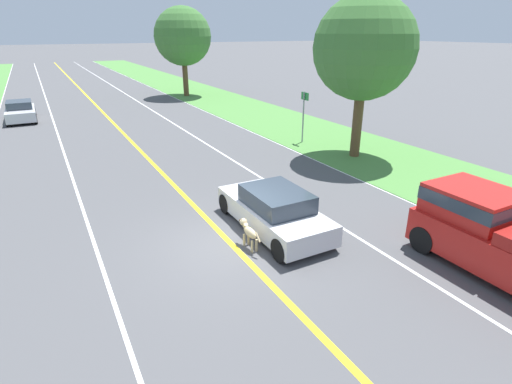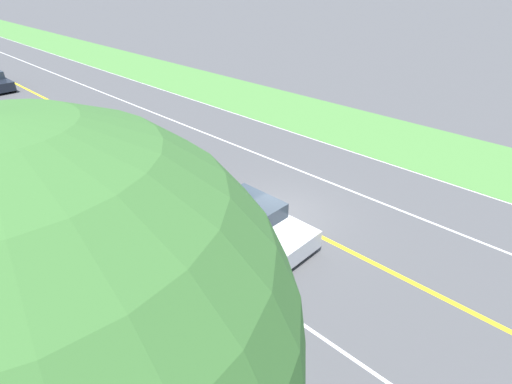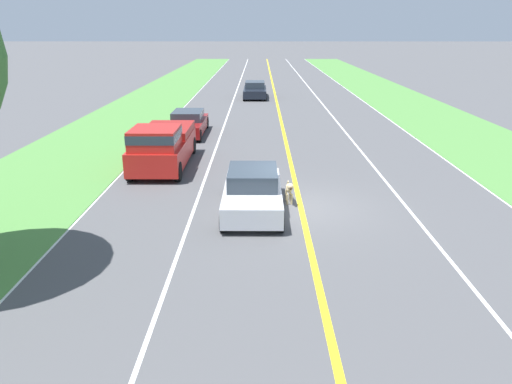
{
  "view_description": "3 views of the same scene",
  "coord_description": "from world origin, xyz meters",
  "px_view_note": "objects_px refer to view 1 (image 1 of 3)",
  "views": [
    {
      "loc": [
        -4.21,
        -9.31,
        5.76
      ],
      "look_at": [
        1.25,
        0.76,
        1.11
      ],
      "focal_mm": 28.0,
      "sensor_mm": 36.0,
      "label": 1
    },
    {
      "loc": [
        9.64,
        8.09,
        8.21
      ],
      "look_at": [
        0.87,
        -0.31,
        1.24
      ],
      "focal_mm": 28.0,
      "sensor_mm": 36.0,
      "label": 2
    },
    {
      "loc": [
        1.37,
        15.43,
        5.65
      ],
      "look_at": [
        1.47,
        1.05,
        0.89
      ],
      "focal_mm": 35.0,
      "sensor_mm": 36.0,
      "label": 3
    }
  ],
  "objects_px": {
    "oncoming_car": "(21,111)",
    "roadside_tree_right_near": "(364,49)",
    "roadside_tree_right_far": "(183,37)",
    "ego_car": "(274,210)",
    "dog": "(249,231)",
    "street_sign": "(304,111)"
  },
  "relations": [
    {
      "from": "dog",
      "to": "street_sign",
      "type": "height_order",
      "value": "street_sign"
    },
    {
      "from": "roadside_tree_right_near",
      "to": "street_sign",
      "type": "xyz_separation_m",
      "value": [
        -0.76,
        3.37,
        -3.28
      ]
    },
    {
      "from": "oncoming_car",
      "to": "roadside_tree_right_near",
      "type": "bearing_deg",
      "value": 129.6
    },
    {
      "from": "ego_car",
      "to": "roadside_tree_right_far",
      "type": "height_order",
      "value": "roadside_tree_right_far"
    },
    {
      "from": "ego_car",
      "to": "roadside_tree_right_near",
      "type": "relative_size",
      "value": 0.59
    },
    {
      "from": "roadside_tree_right_near",
      "to": "roadside_tree_right_far",
      "type": "height_order",
      "value": "roadside_tree_right_far"
    },
    {
      "from": "roadside_tree_right_far",
      "to": "oncoming_car",
      "type": "bearing_deg",
      "value": -159.13
    },
    {
      "from": "oncoming_car",
      "to": "street_sign",
      "type": "distance_m",
      "value": 19.62
    },
    {
      "from": "dog",
      "to": "roadside_tree_right_far",
      "type": "distance_m",
      "value": 29.55
    },
    {
      "from": "street_sign",
      "to": "dog",
      "type": "bearing_deg",
      "value": -132.01
    },
    {
      "from": "roadside_tree_right_near",
      "to": "roadside_tree_right_far",
      "type": "bearing_deg",
      "value": 91.85
    },
    {
      "from": "roadside_tree_right_far",
      "to": "roadside_tree_right_near",
      "type": "bearing_deg",
      "value": -88.15
    },
    {
      "from": "ego_car",
      "to": "roadside_tree_right_far",
      "type": "distance_m",
      "value": 28.61
    },
    {
      "from": "ego_car",
      "to": "street_sign",
      "type": "bearing_deg",
      "value": 50.56
    },
    {
      "from": "oncoming_car",
      "to": "ego_car",
      "type": "bearing_deg",
      "value": 107.36
    },
    {
      "from": "ego_car",
      "to": "roadside_tree_right_near",
      "type": "height_order",
      "value": "roadside_tree_right_near"
    },
    {
      "from": "oncoming_car",
      "to": "roadside_tree_right_far",
      "type": "relative_size",
      "value": 0.54
    },
    {
      "from": "ego_car",
      "to": "roadside_tree_right_near",
      "type": "bearing_deg",
      "value": 32.64
    },
    {
      "from": "dog",
      "to": "roadside_tree_right_far",
      "type": "xyz_separation_m",
      "value": [
        7.95,
        28.06,
        4.74
      ]
    },
    {
      "from": "roadside_tree_right_far",
      "to": "ego_car",
      "type": "bearing_deg",
      "value": -103.81
    },
    {
      "from": "dog",
      "to": "oncoming_car",
      "type": "xyz_separation_m",
      "value": [
        -5.72,
        22.85,
        0.11
      ]
    },
    {
      "from": "dog",
      "to": "street_sign",
      "type": "distance_m",
      "value": 11.9
    }
  ]
}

